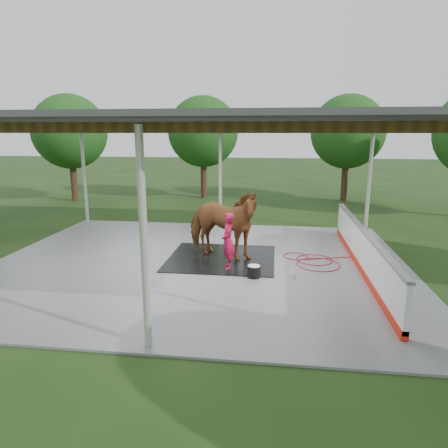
# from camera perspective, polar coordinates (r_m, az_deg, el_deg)

# --- Properties ---
(ground) EXTENTS (100.00, 100.00, 0.00)m
(ground) POSITION_cam_1_polar(r_m,az_deg,el_deg) (11.80, -3.66, -5.69)
(ground) COLOR #1E3814
(concrete_slab) EXTENTS (12.00, 10.00, 0.05)m
(concrete_slab) POSITION_cam_1_polar(r_m,az_deg,el_deg) (11.79, -3.66, -5.58)
(concrete_slab) COLOR slate
(concrete_slab) RESTS_ON ground
(pavilion_structure) EXTENTS (12.60, 10.60, 4.05)m
(pavilion_structure) POSITION_cam_1_polar(r_m,az_deg,el_deg) (11.18, -3.96, 13.94)
(pavilion_structure) COLOR beige
(pavilion_structure) RESTS_ON ground
(dasher_board) EXTENTS (0.16, 8.00, 1.15)m
(dasher_board) POSITION_cam_1_polar(r_m,az_deg,el_deg) (11.67, 19.10, -3.57)
(dasher_board) COLOR red
(dasher_board) RESTS_ON concrete_slab
(tree_belt) EXTENTS (28.00, 28.00, 5.80)m
(tree_belt) POSITION_cam_1_polar(r_m,az_deg,el_deg) (12.01, -1.64, 13.05)
(tree_belt) COLOR #382314
(tree_belt) RESTS_ON ground
(rubber_mat) EXTENTS (3.17, 2.97, 0.02)m
(rubber_mat) POSITION_cam_1_polar(r_m,az_deg,el_deg) (12.10, -0.35, -4.87)
(rubber_mat) COLOR black
(rubber_mat) RESTS_ON concrete_slab
(horse) EXTENTS (2.73, 1.95, 2.10)m
(horse) POSITION_cam_1_polar(r_m,az_deg,el_deg) (11.82, -0.36, 0.04)
(horse) COLOR brown
(horse) RESTS_ON rubber_mat
(handler) EXTENTS (0.52, 0.65, 1.57)m
(handler) POSITION_cam_1_polar(r_m,az_deg,el_deg) (11.04, 0.56, -2.45)
(handler) COLOR #AE123B
(handler) RESTS_ON concrete_slab
(wash_bucket) EXTENTS (0.35, 0.35, 0.32)m
(wash_bucket) POSITION_cam_1_polar(r_m,az_deg,el_deg) (10.56, 4.29, -6.75)
(wash_bucket) COLOR black
(wash_bucket) RESTS_ON concrete_slab
(soap_bottle_a) EXTENTS (0.12, 0.12, 0.28)m
(soap_bottle_a) POSITION_cam_1_polar(r_m,az_deg,el_deg) (10.69, 9.65, -6.79)
(soap_bottle_a) COLOR silver
(soap_bottle_a) RESTS_ON concrete_slab
(soap_bottle_b) EXTENTS (0.12, 0.12, 0.19)m
(soap_bottle_b) POSITION_cam_1_polar(r_m,az_deg,el_deg) (10.66, 9.90, -7.13)
(soap_bottle_b) COLOR #338CD8
(soap_bottle_b) RESTS_ON concrete_slab
(hose_coil) EXTENTS (2.07, 1.70, 0.02)m
(hose_coil) POSITION_cam_1_polar(r_m,az_deg,el_deg) (12.10, 12.62, -5.21)
(hose_coil) COLOR red
(hose_coil) RESTS_ON concrete_slab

